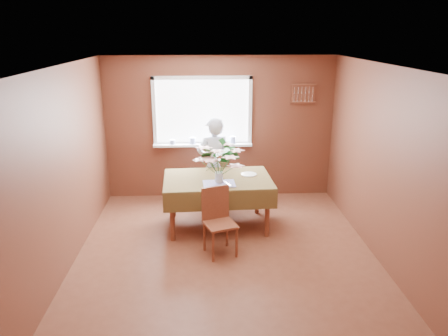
{
  "coord_description": "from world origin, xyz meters",
  "views": [
    {
      "loc": [
        -0.27,
        -5.28,
        2.89
      ],
      "look_at": [
        0.0,
        0.55,
        1.05
      ],
      "focal_mm": 35.0,
      "sensor_mm": 36.0,
      "label": 1
    }
  ],
  "objects_px": {
    "dining_table": "(218,184)",
    "seated_woman": "(214,164)",
    "flower_bouquet": "(219,160)",
    "chair_near": "(218,218)",
    "chair_far": "(217,177)"
  },
  "relations": [
    {
      "from": "chair_near",
      "to": "flower_bouquet",
      "type": "distance_m",
      "value": 0.88
    },
    {
      "from": "chair_far",
      "to": "flower_bouquet",
      "type": "relative_size",
      "value": 1.63
    },
    {
      "from": "chair_far",
      "to": "seated_woman",
      "type": "height_order",
      "value": "seated_woman"
    },
    {
      "from": "chair_near",
      "to": "seated_woman",
      "type": "bearing_deg",
      "value": 70.93
    },
    {
      "from": "dining_table",
      "to": "chair_near",
      "type": "bearing_deg",
      "value": -94.5
    },
    {
      "from": "dining_table",
      "to": "seated_woman",
      "type": "bearing_deg",
      "value": 90.0
    },
    {
      "from": "chair_far",
      "to": "chair_near",
      "type": "bearing_deg",
      "value": 92.27
    },
    {
      "from": "chair_far",
      "to": "flower_bouquet",
      "type": "xyz_separation_m",
      "value": [
        0.01,
        -0.98,
        0.58
      ]
    },
    {
      "from": "dining_table",
      "to": "seated_woman",
      "type": "height_order",
      "value": "seated_woman"
    },
    {
      "from": "dining_table",
      "to": "chair_far",
      "type": "xyz_separation_m",
      "value": [
        0.01,
        0.8,
        -0.15
      ]
    },
    {
      "from": "dining_table",
      "to": "chair_far",
      "type": "height_order",
      "value": "chair_far"
    },
    {
      "from": "seated_woman",
      "to": "flower_bouquet",
      "type": "xyz_separation_m",
      "value": [
        0.05,
        -0.92,
        0.34
      ]
    },
    {
      "from": "chair_far",
      "to": "flower_bouquet",
      "type": "height_order",
      "value": "flower_bouquet"
    },
    {
      "from": "chair_near",
      "to": "seated_woman",
      "type": "xyz_separation_m",
      "value": [
        -0.02,
        1.55,
        0.28
      ]
    },
    {
      "from": "chair_near",
      "to": "flower_bouquet",
      "type": "height_order",
      "value": "flower_bouquet"
    }
  ]
}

